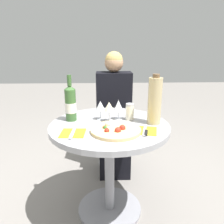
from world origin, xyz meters
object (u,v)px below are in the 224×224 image
(dining_table, at_px, (109,146))
(pizza_large, at_px, (116,130))
(wine_bottle, at_px, (71,103))
(chair_behind_diner, at_px, (114,123))
(seated_diner, at_px, (114,120))
(tall_carafe, at_px, (155,101))

(dining_table, xyz_separation_m, pizza_large, (0.04, -0.14, 0.18))
(dining_table, relative_size, wine_bottle, 2.52)
(chair_behind_diner, distance_m, wine_bottle, 0.85)
(dining_table, bearing_deg, pizza_large, -76.38)
(pizza_large, bearing_deg, seated_diner, 87.81)
(seated_diner, distance_m, wine_bottle, 0.70)
(pizza_large, relative_size, wine_bottle, 0.97)
(dining_table, relative_size, seated_diner, 0.70)
(wine_bottle, height_order, tall_carafe, tall_carafe)
(pizza_large, bearing_deg, wine_bottle, 142.73)
(pizza_large, distance_m, tall_carafe, 0.34)
(dining_table, relative_size, tall_carafe, 2.42)
(wine_bottle, bearing_deg, chair_behind_diner, 63.16)
(chair_behind_diner, xyz_separation_m, tall_carafe, (0.24, -0.76, 0.44))
(wine_bottle, xyz_separation_m, tall_carafe, (0.58, -0.09, 0.04))
(dining_table, xyz_separation_m, seated_diner, (0.06, 0.62, -0.02))
(chair_behind_diner, relative_size, pizza_large, 2.78)
(dining_table, distance_m, pizza_large, 0.23)
(seated_diner, height_order, pizza_large, seated_diner)
(pizza_large, xyz_separation_m, tall_carafe, (0.27, 0.14, 0.15))
(chair_behind_diner, height_order, pizza_large, chair_behind_diner)
(dining_table, distance_m, seated_diner, 0.63)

